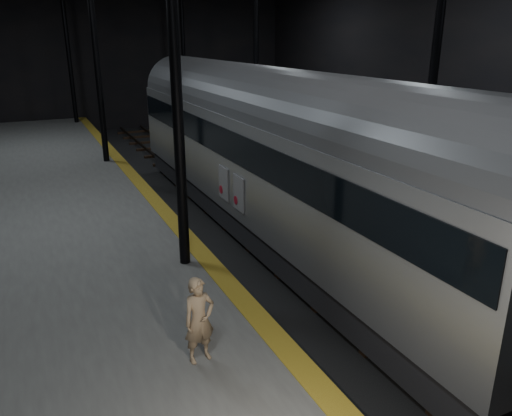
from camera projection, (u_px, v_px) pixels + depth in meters
ground at (255, 225)px, 17.94m from camera, size 44.00×44.00×0.00m
platform_left at (25, 248)px, 14.77m from camera, size 9.00×43.80×1.00m
platform_right at (418, 186)px, 20.77m from camera, size 9.00×43.80×1.00m
tactile_strip at (165, 211)px, 16.31m from camera, size 0.50×43.80×0.01m
track at (255, 223)px, 17.91m from camera, size 2.40×43.00×0.24m
train at (269, 148)px, 15.99m from camera, size 3.05×20.37×5.45m
woman at (199, 320)px, 8.60m from camera, size 0.63×0.47×1.58m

